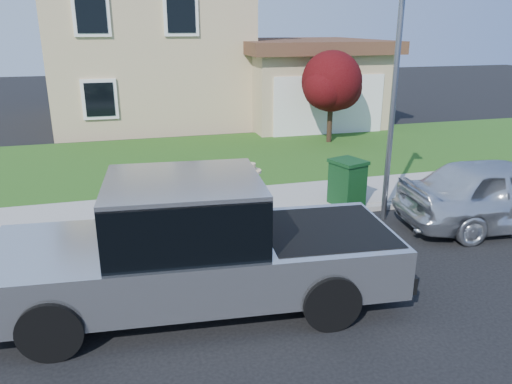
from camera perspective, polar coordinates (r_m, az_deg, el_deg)
The scene contains 11 objects.
ground at distance 8.62m, azimuth -3.42°, elevation -11.33°, with size 80.00×80.00×0.00m, color black.
curb at distance 11.34m, azimuth -1.52°, elevation -3.31°, with size 40.00×0.20×0.12m, color gray.
sidewalk at distance 12.34m, azimuth -2.73°, elevation -1.40°, with size 40.00×2.00×0.15m, color gray.
lawn at distance 16.57m, azimuth -6.14°, elevation 3.70°, with size 40.00×7.00×0.10m, color #214614.
house at distance 23.89m, azimuth -8.83°, elevation 15.76°, with size 14.00×11.30×6.85m.
pickup_truck at distance 7.89m, azimuth -7.00°, elevation -6.35°, with size 6.61×2.76×2.12m.
woman at distance 9.78m, azimuth -0.67°, elevation -2.05°, with size 0.60×0.43×1.79m.
sedan at distance 12.21m, azimuth 26.51°, elevation -0.13°, with size 1.85×4.59×1.57m, color silver.
ornamental_tree at distance 18.67m, azimuth 8.71°, elevation 12.09°, with size 2.42×2.18×3.32m.
trash_bin at distance 12.15m, azimuth 10.38°, elevation 1.14°, with size 0.88×0.94×1.10m.
street_lamp at distance 11.21m, azimuth 15.57°, elevation 11.07°, with size 0.40×0.67×5.18m.
Camera 1 is at (-1.47, -7.32, 4.31)m, focal length 35.00 mm.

